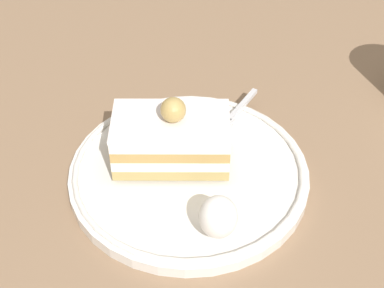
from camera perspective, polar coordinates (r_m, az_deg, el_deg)
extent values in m
plane|color=#8B6C50|center=(0.57, -0.35, -4.26)|extent=(2.40, 2.40, 0.00)
cylinder|color=silver|center=(0.58, 0.00, -3.03)|extent=(0.24, 0.24, 0.01)
torus|color=silver|center=(0.57, 0.00, -2.45)|extent=(0.24, 0.24, 0.01)
cube|color=tan|center=(0.57, -2.09, -0.95)|extent=(0.07, 0.12, 0.01)
cube|color=white|center=(0.56, -2.12, -0.07)|extent=(0.07, 0.12, 0.01)
cube|color=tan|center=(0.56, -2.15, 0.83)|extent=(0.07, 0.12, 0.01)
cube|color=white|center=(0.55, -2.18, 1.76)|extent=(0.07, 0.12, 0.01)
cube|color=white|center=(0.54, -2.20, 2.35)|extent=(0.07, 0.12, 0.00)
sphere|color=tan|center=(0.53, -1.93, 3.50)|extent=(0.02, 0.02, 0.02)
ellipsoid|color=white|center=(0.49, 2.69, -7.42)|extent=(0.03, 0.03, 0.04)
cube|color=silver|center=(0.64, 5.12, 3.95)|extent=(0.06, 0.04, 0.00)
cube|color=silver|center=(0.61, 3.45, 2.05)|extent=(0.02, 0.02, 0.00)
cube|color=silver|center=(0.60, 2.03, 1.07)|extent=(0.02, 0.02, 0.00)
cube|color=silver|center=(0.60, 2.31, 0.96)|extent=(0.02, 0.02, 0.00)
cube|color=silver|center=(0.60, 2.58, 0.85)|extent=(0.02, 0.02, 0.00)
cube|color=silver|center=(0.60, 2.86, 0.74)|extent=(0.02, 0.02, 0.00)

